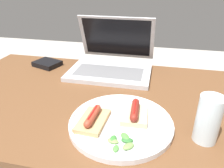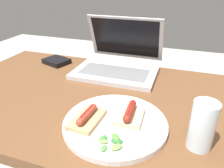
% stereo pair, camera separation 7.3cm
% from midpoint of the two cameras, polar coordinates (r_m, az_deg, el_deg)
% --- Properties ---
extents(desk, '(1.31, 0.68, 0.71)m').
position_cam_midpoint_polar(desk, '(0.81, 3.76, -9.42)').
color(desk, brown).
rests_on(desk, ground_plane).
extents(laptop, '(0.35, 0.31, 0.22)m').
position_cam_midpoint_polar(laptop, '(0.97, 3.80, 5.74)').
color(laptop, '#B7B7BC').
rests_on(laptop, desk).
extents(plate, '(0.29, 0.29, 0.02)m').
position_cam_midpoint_polar(plate, '(0.63, 4.20, -10.19)').
color(plate, silver).
rests_on(plate, desk).
extents(sausage_toast_left, '(0.08, 0.10, 0.04)m').
position_cam_midpoint_polar(sausage_toast_left, '(0.63, 7.98, -7.96)').
color(sausage_toast_left, '#D6B784').
rests_on(sausage_toast_left, plate).
extents(sausage_toast_middle, '(0.08, 0.12, 0.04)m').
position_cam_midpoint_polar(sausage_toast_middle, '(0.62, -3.16, -8.83)').
color(sausage_toast_middle, tan).
rests_on(sausage_toast_middle, plate).
extents(salad_pile, '(0.07, 0.07, 0.01)m').
position_cam_midpoint_polar(salad_pile, '(0.55, 3.61, -14.92)').
color(salad_pile, '#709E4C').
rests_on(salad_pile, plate).
extents(drinking_glass, '(0.06, 0.06, 0.13)m').
position_cam_midpoint_polar(drinking_glass, '(0.59, 25.94, -9.88)').
color(drinking_glass, silver).
rests_on(drinking_glass, desk).
extents(external_drive, '(0.14, 0.12, 0.02)m').
position_cam_midpoint_polar(external_drive, '(1.08, -12.42, 5.81)').
color(external_drive, black).
rests_on(external_drive, desk).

